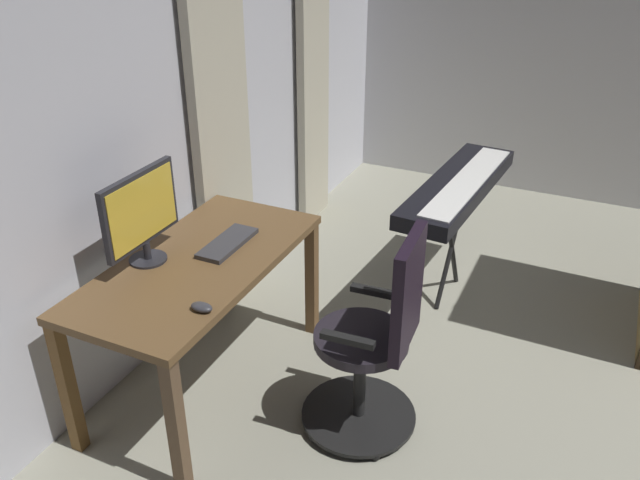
# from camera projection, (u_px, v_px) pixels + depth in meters

# --- Properties ---
(back_room_partition) EXTENTS (5.75, 0.10, 2.51)m
(back_room_partition) POSITION_uv_depth(u_px,v_px,m) (162.00, 117.00, 3.44)
(back_room_partition) COLOR silver
(back_room_partition) RESTS_ON ground
(curtain_left_panel) EXTENTS (0.42, 0.06, 2.22)m
(curtain_left_panel) POSITION_uv_depth(u_px,v_px,m) (313.00, 77.00, 4.76)
(curtain_left_panel) COLOR beige
(curtain_left_panel) RESTS_ON ground
(curtain_right_panel) EXTENTS (0.52, 0.06, 2.22)m
(curtain_right_panel) POSITION_uv_depth(u_px,v_px,m) (221.00, 126.00, 3.77)
(curtain_right_panel) COLOR beige
(curtain_right_panel) RESTS_ON ground
(desk) EXTENTS (1.37, 0.67, 0.75)m
(desk) POSITION_uv_depth(u_px,v_px,m) (200.00, 278.00, 3.18)
(desk) COLOR brown
(desk) RESTS_ON ground
(office_chair) EXTENTS (0.56, 0.56, 1.06)m
(office_chair) POSITION_uv_depth(u_px,v_px,m) (376.00, 346.00, 2.99)
(office_chair) COLOR black
(office_chair) RESTS_ON ground
(computer_monitor) EXTENTS (0.49, 0.18, 0.45)m
(computer_monitor) POSITION_uv_depth(u_px,v_px,m) (141.00, 213.00, 3.02)
(computer_monitor) COLOR #232328
(computer_monitor) RESTS_ON desk
(computer_keyboard) EXTENTS (0.37, 0.14, 0.02)m
(computer_keyboard) POSITION_uv_depth(u_px,v_px,m) (228.00, 243.00, 3.26)
(computer_keyboard) COLOR #333338
(computer_keyboard) RESTS_ON desk
(computer_mouse) EXTENTS (0.06, 0.10, 0.04)m
(computer_mouse) POSITION_uv_depth(u_px,v_px,m) (202.00, 307.00, 2.75)
(computer_mouse) COLOR #333338
(computer_mouse) RESTS_ON desk
(piano_keyboard) EXTENTS (1.29, 0.42, 0.82)m
(piano_keyboard) POSITION_uv_depth(u_px,v_px,m) (458.00, 189.00, 3.88)
(piano_keyboard) COLOR black
(piano_keyboard) RESTS_ON ground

